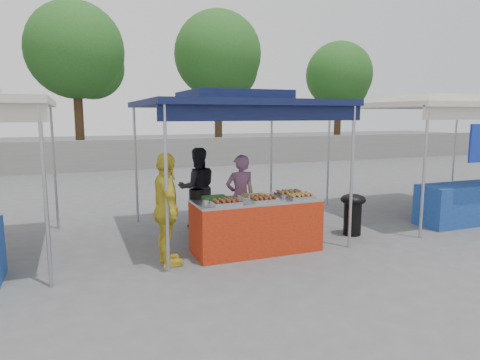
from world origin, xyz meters
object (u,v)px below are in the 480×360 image
object	(u,v)px
cooking_pot	(197,194)
customer_person	(167,210)
vendor_woman	(240,197)
helper_man	(198,188)
vendor_table	(256,225)
wok_burner	(353,211)

from	to	relation	value
cooking_pot	customer_person	bearing A→B (deg)	-140.37
vendor_woman	helper_man	size ratio (longest dim) A/B	0.96
vendor_table	vendor_woman	world-z (taller)	vendor_woman
vendor_woman	vendor_table	bearing A→B (deg)	87.54
vendor_table	vendor_woman	size ratio (longest dim) A/B	1.35
vendor_table	helper_man	world-z (taller)	helper_man
vendor_table	vendor_woman	distance (m)	0.83
vendor_table	customer_person	world-z (taller)	customer_person
wok_burner	cooking_pot	bearing A→B (deg)	-178.79
wok_burner	customer_person	bearing A→B (deg)	-170.22
helper_man	wok_burner	bearing A→B (deg)	151.69
wok_burner	helper_man	size ratio (longest dim) A/B	0.49
cooking_pot	customer_person	world-z (taller)	customer_person
cooking_pot	customer_person	xyz separation A→B (m)	(-0.59, -0.49, -0.11)
wok_burner	helper_man	xyz separation A→B (m)	(-2.46, 1.56, 0.32)
helper_man	cooking_pot	bearing A→B (deg)	78.20
customer_person	vendor_table	bearing A→B (deg)	-85.55
wok_burner	customer_person	world-z (taller)	customer_person
vendor_table	vendor_woman	bearing A→B (deg)	87.51
vendor_table	helper_man	bearing A→B (deg)	104.53
vendor_woman	customer_person	xyz separation A→B (m)	(-1.48, -0.90, 0.08)
cooking_pot	helper_man	size ratio (longest dim) A/B	0.17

